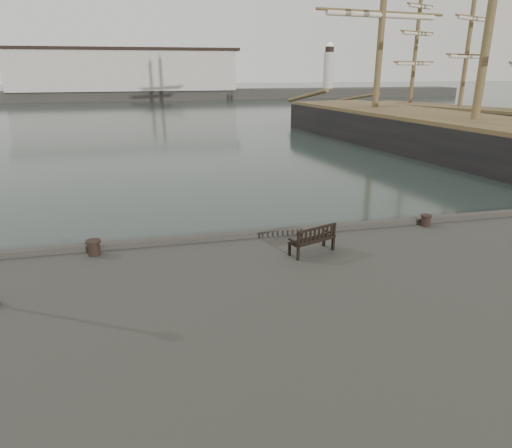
{
  "coord_description": "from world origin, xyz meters",
  "views": [
    {
      "loc": [
        -4.29,
        -13.5,
        6.7
      ],
      "look_at": [
        -1.23,
        -0.5,
        2.1
      ],
      "focal_mm": 32.0,
      "sensor_mm": 36.0,
      "label": 1
    }
  ],
  "objects": [
    {
      "name": "bollard_left",
      "position": [
        -6.04,
        -0.58,
        1.79
      ],
      "size": [
        0.44,
        0.44,
        0.45
      ],
      "primitive_type": "cylinder",
      "rotation": [
        0.0,
        0.0,
        0.02
      ],
      "color": "black",
      "rests_on": "quay"
    },
    {
      "name": "bollard_right",
      "position": [
        4.72,
        -0.5,
        1.76
      ],
      "size": [
        0.38,
        0.38,
        0.39
      ],
      "primitive_type": "cylinder",
      "rotation": [
        0.0,
        0.0,
        -0.0
      ],
      "color": "black",
      "rests_on": "quay"
    },
    {
      "name": "tall_ship_far",
      "position": [
        31.53,
        34.52,
        0.7
      ],
      "size": [
        14.66,
        23.92,
        20.54
      ],
      "rotation": [
        0.0,
        0.0,
        0.43
      ],
      "color": "black",
      "rests_on": "ground"
    },
    {
      "name": "ground",
      "position": [
        0.0,
        0.0,
        0.0
      ],
      "size": [
        400.0,
        400.0,
        0.0
      ],
      "primitive_type": "plane",
      "color": "black",
      "rests_on": "ground"
    },
    {
      "name": "tall_ship_main",
      "position": [
        20.06,
        17.15,
        0.83
      ],
      "size": [
        15.87,
        45.49,
        33.48
      ],
      "rotation": [
        0.0,
        0.0,
        0.16
      ],
      "color": "black",
      "rests_on": "ground"
    },
    {
      "name": "breakwater",
      "position": [
        -4.56,
        92.0,
        4.3
      ],
      "size": [
        140.0,
        9.5,
        12.2
      ],
      "color": "#383530",
      "rests_on": "ground"
    },
    {
      "name": "bench",
      "position": [
        0.13,
        -1.88,
        1.82
      ],
      "size": [
        1.51,
        0.96,
        0.82
      ],
      "rotation": [
        0.0,
        0.0,
        0.36
      ],
      "color": "black",
      "rests_on": "quay"
    }
  ]
}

